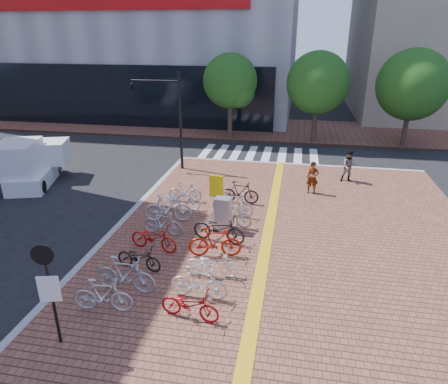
% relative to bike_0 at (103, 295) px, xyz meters
% --- Properties ---
extents(ground, '(120.00, 120.00, 0.00)m').
position_rel_bike_0_xyz_m(ground, '(2.11, 2.50, -0.66)').
color(ground, black).
rests_on(ground, ground).
extents(kerb_north, '(14.00, 0.25, 0.15)m').
position_rel_bike_0_xyz_m(kerb_north, '(5.11, 14.50, -0.58)').
color(kerb_north, gray).
rests_on(kerb_north, ground).
extents(far_sidewalk, '(70.00, 8.00, 0.15)m').
position_rel_bike_0_xyz_m(far_sidewalk, '(2.11, 23.50, -0.58)').
color(far_sidewalk, brown).
rests_on(far_sidewalk, ground).
extents(crosswalk, '(7.50, 4.00, 0.01)m').
position_rel_bike_0_xyz_m(crosswalk, '(2.61, 16.50, -0.65)').
color(crosswalk, silver).
rests_on(crosswalk, ground).
extents(street_trees, '(16.20, 4.60, 6.35)m').
position_rel_bike_0_xyz_m(street_trees, '(7.15, 19.95, 3.44)').
color(street_trees, '#38281E').
rests_on(street_trees, far_sidewalk).
extents(bike_0, '(1.72, 0.62, 1.01)m').
position_rel_bike_0_xyz_m(bike_0, '(0.00, 0.00, 0.00)').
color(bike_0, silver).
rests_on(bike_0, sidewalk).
extents(bike_1, '(1.94, 0.64, 1.15)m').
position_rel_bike_0_xyz_m(bike_1, '(0.22, 0.97, 0.07)').
color(bike_1, '#A5A5A9').
rests_on(bike_1, sidewalk).
extents(bike_2, '(1.66, 0.82, 0.84)m').
position_rel_bike_0_xyz_m(bike_2, '(0.17, 2.19, -0.09)').
color(bike_2, black).
rests_on(bike_2, sidewalk).
extents(bike_3, '(1.91, 0.97, 0.96)m').
position_rel_bike_0_xyz_m(bike_3, '(0.22, 3.45, -0.03)').
color(bike_3, red).
rests_on(bike_3, sidewalk).
extents(bike_4, '(1.62, 0.59, 0.95)m').
position_rel_bike_0_xyz_m(bike_4, '(0.14, 4.63, -0.03)').
color(bike_4, '#A8A9AD').
rests_on(bike_4, sidewalk).
extents(bike_5, '(2.00, 0.86, 1.16)m').
position_rel_bike_0_xyz_m(bike_5, '(-0.01, 5.79, 0.07)').
color(bike_5, silver).
rests_on(bike_5, sidewalk).
extents(bike_6, '(1.97, 0.93, 1.00)m').
position_rel_bike_0_xyz_m(bike_6, '(0.13, 6.90, -0.01)').
color(bike_6, white).
rests_on(bike_6, sidewalk).
extents(bike_7, '(1.57, 0.52, 0.93)m').
position_rel_bike_0_xyz_m(bike_7, '(0.11, 7.91, -0.04)').
color(bike_7, '#A8A8AD').
rests_on(bike_7, sidewalk).
extents(bike_8, '(1.73, 0.80, 0.88)m').
position_rel_bike_0_xyz_m(bike_8, '(2.43, 0.13, -0.07)').
color(bike_8, '#A20B12').
rests_on(bike_8, sidewalk).
extents(bike_9, '(1.73, 0.53, 1.03)m').
position_rel_bike_0_xyz_m(bike_9, '(2.45, 1.04, 0.01)').
color(bike_9, silver).
rests_on(bike_9, sidewalk).
extents(bike_10, '(1.77, 0.71, 0.91)m').
position_rel_bike_0_xyz_m(bike_10, '(2.58, 2.21, -0.05)').
color(bike_10, white).
rests_on(bike_10, sidewalk).
extents(bike_11, '(1.89, 0.82, 1.10)m').
position_rel_bike_0_xyz_m(bike_11, '(2.43, 3.41, 0.04)').
color(bike_11, '#A81A0C').
rests_on(bike_11, sidewalk).
extents(bike_12, '(2.11, 1.07, 1.06)m').
position_rel_bike_0_xyz_m(bike_12, '(2.36, 4.46, 0.02)').
color(bike_12, black).
rests_on(bike_12, sidewalk).
extents(bike_13, '(1.76, 0.68, 1.03)m').
position_rel_bike_0_xyz_m(bike_13, '(2.60, 5.78, 0.01)').
color(bike_13, silver).
rests_on(bike_13, sidewalk).
extents(bike_14, '(1.88, 0.81, 1.10)m').
position_rel_bike_0_xyz_m(bike_14, '(2.49, 6.77, 0.04)').
color(bike_14, '#B0AFB4').
rests_on(bike_14, sidewalk).
extents(bike_15, '(1.72, 0.54, 1.03)m').
position_rel_bike_0_xyz_m(bike_15, '(2.60, 8.17, 0.01)').
color(bike_15, black).
rests_on(bike_15, sidewalk).
extents(pedestrian_a, '(0.59, 0.40, 1.55)m').
position_rel_bike_0_xyz_m(pedestrian_a, '(5.82, 10.00, 0.27)').
color(pedestrian_a, gray).
rests_on(pedestrian_a, sidewalk).
extents(pedestrian_b, '(0.85, 0.70, 1.64)m').
position_rel_bike_0_xyz_m(pedestrian_b, '(7.71, 12.00, 0.31)').
color(pedestrian_b, '#47495A').
rests_on(pedestrian_b, sidewalk).
extents(utility_box, '(0.66, 0.51, 1.34)m').
position_rel_bike_0_xyz_m(utility_box, '(2.33, 5.45, 0.16)').
color(utility_box, '#B2B1B6').
rests_on(utility_box, sidewalk).
extents(yellow_sign, '(0.56, 0.16, 2.06)m').
position_rel_bike_0_xyz_m(yellow_sign, '(1.97, 5.94, 0.92)').
color(yellow_sign, '#B7B7BC').
rests_on(yellow_sign, sidewalk).
extents(notice_sign, '(0.51, 0.18, 2.81)m').
position_rel_bike_0_xyz_m(notice_sign, '(-0.53, -1.37, 1.26)').
color(notice_sign, black).
rests_on(notice_sign, sidewalk).
extents(traffic_light_pole, '(2.85, 1.10, 5.30)m').
position_rel_bike_0_xyz_m(traffic_light_pole, '(-2.59, 12.51, 3.15)').
color(traffic_light_pole, black).
rests_on(traffic_light_pole, sidewalk).
extents(box_truck, '(2.90, 4.42, 2.36)m').
position_rel_bike_0_xyz_m(box_truck, '(-8.32, 9.05, 0.45)').
color(box_truck, silver).
rests_on(box_truck, ground).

